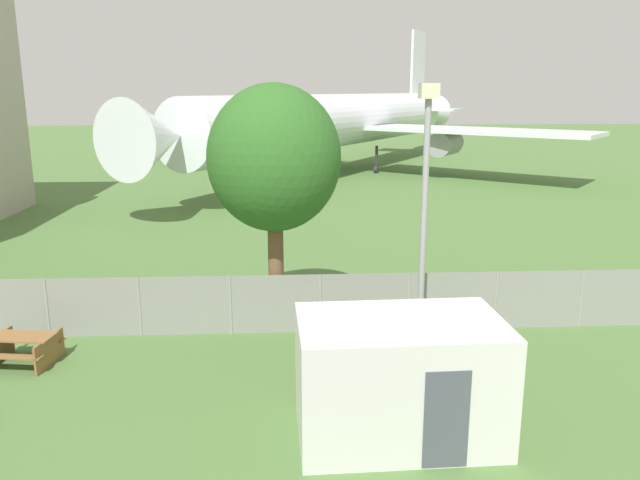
% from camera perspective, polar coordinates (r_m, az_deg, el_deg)
% --- Properties ---
extents(perimeter_fence, '(56.07, 0.07, 1.72)m').
position_cam_1_polar(perimeter_fence, '(17.92, -8.17, -5.90)').
color(perimeter_fence, gray).
rests_on(perimeter_fence, ground).
extents(airplane, '(36.33, 43.55, 12.76)m').
position_cam_1_polar(airplane, '(52.18, 2.03, 10.84)').
color(airplane, white).
rests_on(airplane, ground).
extents(portable_cabin, '(4.09, 2.61, 2.44)m').
position_cam_1_polar(portable_cabin, '(12.75, 7.28, -12.46)').
color(portable_cabin, silver).
rests_on(portable_cabin, ground).
extents(picnic_bench_open_grass, '(1.78, 1.62, 0.76)m').
position_cam_1_polar(picnic_bench_open_grass, '(17.69, -25.53, -8.78)').
color(picnic_bench_open_grass, brown).
rests_on(picnic_bench_open_grass, ground).
extents(tree_left_of_cabin, '(3.69, 3.69, 7.00)m').
position_cam_1_polar(tree_left_of_cabin, '(17.29, -4.21, 7.35)').
color(tree_left_of_cabin, brown).
rests_on(tree_left_of_cabin, ground).
extents(light_mast, '(0.44, 0.44, 6.95)m').
position_cam_1_polar(light_mast, '(15.64, 9.57, 4.24)').
color(light_mast, '#99999E').
rests_on(light_mast, ground).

